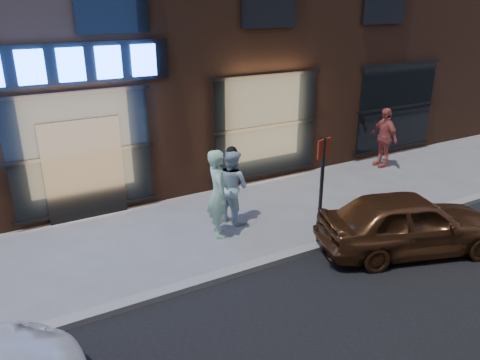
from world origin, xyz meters
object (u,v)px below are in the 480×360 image
object	(u,v)px
man_bowtie	(218,193)
gold_sedan	(410,223)
sign_post	(322,183)
passerby	(384,137)
man_cap	(232,186)

from	to	relation	value
man_bowtie	gold_sedan	xyz separation A→B (m)	(3.09, -2.55, -0.35)
gold_sedan	sign_post	bearing A→B (deg)	73.87
passerby	gold_sedan	bearing A→B (deg)	-34.89
man_cap	passerby	distance (m)	6.03
man_bowtie	sign_post	bearing A→B (deg)	-119.16
man_cap	passerby	xyz separation A→B (m)	(5.92, 1.13, 0.05)
man_bowtie	sign_post	xyz separation A→B (m)	(1.58, -1.51, 0.46)
man_cap	sign_post	xyz separation A→B (m)	(0.99, -1.99, 0.57)
passerby	sign_post	xyz separation A→B (m)	(-4.94, -3.13, 0.52)
sign_post	gold_sedan	bearing A→B (deg)	-47.42
man_bowtie	gold_sedan	distance (m)	4.02
man_cap	sign_post	world-z (taller)	sign_post
gold_sedan	sign_post	distance (m)	2.00
man_bowtie	man_cap	world-z (taller)	man_bowtie
gold_sedan	sign_post	world-z (taller)	sign_post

